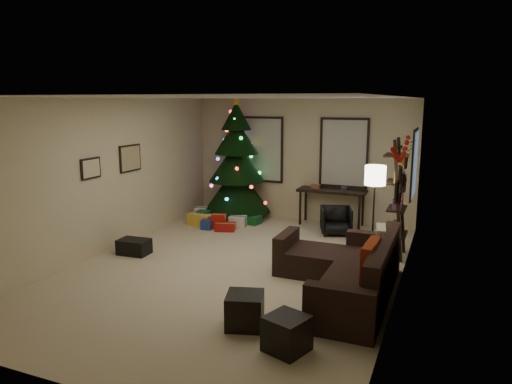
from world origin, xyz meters
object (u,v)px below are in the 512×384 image
(sofa, at_px, (349,273))
(christmas_tree, at_px, (237,166))
(desk_chair, at_px, (336,220))
(desk, at_px, (332,194))
(bookshelf, at_px, (398,201))

(sofa, bearing_deg, christmas_tree, 134.51)
(desk_chair, bearing_deg, sofa, -92.38)
(desk, height_order, bookshelf, bookshelf)
(desk, bearing_deg, sofa, -72.61)
(christmas_tree, relative_size, desk, 1.98)
(christmas_tree, height_order, desk_chair, christmas_tree)
(desk_chair, relative_size, bookshelf, 0.28)
(christmas_tree, relative_size, bookshelf, 1.40)
(desk_chair, height_order, bookshelf, bookshelf)
(christmas_tree, distance_m, desk_chair, 2.64)
(sofa, xyz_separation_m, desk, (-1.08, 3.46, 0.42))
(desk, bearing_deg, christmas_tree, -176.19)
(desk_chair, bearing_deg, bookshelf, -56.51)
(christmas_tree, distance_m, bookshelf, 3.99)
(desk, bearing_deg, desk_chair, -68.51)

